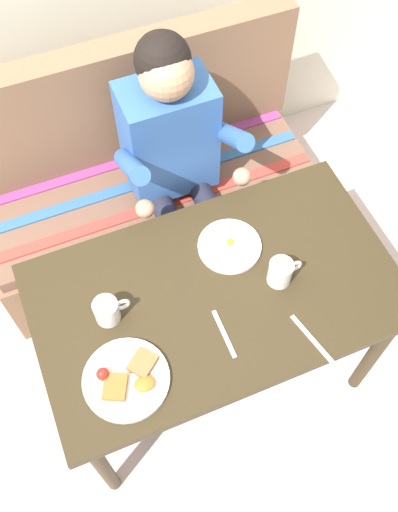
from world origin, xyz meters
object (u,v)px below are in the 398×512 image
object	(u,v)px
table	(216,302)
coffee_mug_second	(281,272)
plate_breakfast	(126,379)
plate_eggs	(230,246)
person	(175,153)
fork	(224,334)
knife	(313,340)
coffee_mug	(107,310)
couch	(147,192)

from	to	relation	value
table	coffee_mug_second	bearing A→B (deg)	-10.49
plate_breakfast	plate_eggs	xyz separation A→B (m)	(0.48, 0.31, -0.00)
plate_eggs	person	bearing A→B (deg)	92.88
person	plate_eggs	xyz separation A→B (m)	(0.02, -0.45, -0.00)
fork	knife	distance (m)	0.28
knife	person	bearing A→B (deg)	85.01
fork	table	bearing A→B (deg)	76.06
plate_breakfast	plate_eggs	world-z (taller)	plate_breakfast
plate_breakfast	person	bearing A→B (deg)	59.40
table	fork	size ratio (longest dim) A/B	7.06
plate_eggs	fork	bearing A→B (deg)	-116.90
plate_breakfast	plate_eggs	bearing A→B (deg)	33.32
person	plate_breakfast	bearing A→B (deg)	-120.60
person	coffee_mug	bearing A→B (deg)	-128.72
plate_breakfast	coffee_mug	size ratio (longest dim) A/B	2.23
table	couch	bearing A→B (deg)	90.00
coffee_mug	plate_breakfast	bearing A→B (deg)	-94.00
table	person	distance (m)	0.60
plate_eggs	knife	size ratio (longest dim) A/B	1.09
person	plate_eggs	distance (m)	0.45
plate_breakfast	knife	distance (m)	0.59
coffee_mug	couch	bearing A→B (deg)	63.91
person	plate_breakfast	world-z (taller)	person
table	knife	bearing A→B (deg)	-52.59
plate_eggs	knife	distance (m)	0.42
couch	fork	world-z (taller)	couch
coffee_mug_second	plate_breakfast	bearing A→B (deg)	-166.69
knife	plate_breakfast	bearing A→B (deg)	157.19
table	plate_eggs	distance (m)	0.20
person	knife	size ratio (longest dim) A/B	6.06
table	plate_eggs	world-z (taller)	plate_eggs
table	person	world-z (taller)	person
coffee_mug	person	bearing A→B (deg)	51.28
couch	plate_eggs	distance (m)	0.76
plate_eggs	fork	size ratio (longest dim) A/B	1.28
coffee_mug	plate_eggs	bearing A→B (deg)	11.38
knife	table	bearing A→B (deg)	114.22
couch	person	distance (m)	0.45
table	coffee_mug	xyz separation A→B (m)	(-0.35, 0.04, 0.13)
couch	plate_breakfast	distance (m)	1.09
table	plate_breakfast	world-z (taller)	plate_breakfast
fork	couch	bearing A→B (deg)	87.98
person	plate_breakfast	xyz separation A→B (m)	(-0.45, -0.76, 0.00)
plate_eggs	coffee_mug_second	bearing A→B (deg)	-59.94
coffee_mug	coffee_mug_second	xyz separation A→B (m)	(0.56, -0.08, 0.00)
plate_breakfast	coffee_mug	distance (m)	0.22
coffee_mug_second	knife	world-z (taller)	coffee_mug_second
coffee_mug_second	fork	world-z (taller)	coffee_mug_second
table	fork	bearing A→B (deg)	-104.32
person	coffee_mug	xyz separation A→B (m)	(-0.44, -0.55, 0.04)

